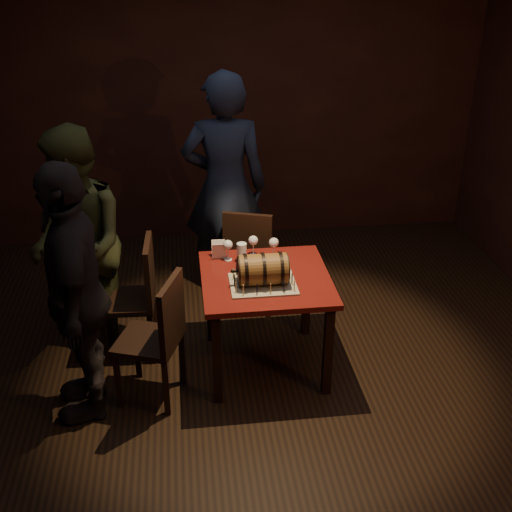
# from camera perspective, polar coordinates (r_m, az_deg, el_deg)

# --- Properties ---
(room_shell) EXTENTS (5.04, 5.04, 2.80)m
(room_shell) POSITION_cam_1_polar(r_m,az_deg,el_deg) (4.11, 0.79, 5.33)
(room_shell) COLOR black
(room_shell) RESTS_ON ground
(pub_table) EXTENTS (0.90, 0.90, 0.75)m
(pub_table) POSITION_cam_1_polar(r_m,az_deg,el_deg) (4.55, 0.85, -3.05)
(pub_table) COLOR #500F0D
(pub_table) RESTS_ON ground
(cake_board) EXTENTS (0.45, 0.35, 0.01)m
(cake_board) POSITION_cam_1_polar(r_m,az_deg,el_deg) (4.39, 0.62, -2.50)
(cake_board) COLOR #9D967F
(cake_board) RESTS_ON pub_table
(barrel_cake) EXTENTS (0.39, 0.23, 0.23)m
(barrel_cake) POSITION_cam_1_polar(r_m,az_deg,el_deg) (4.33, 0.62, -1.20)
(barrel_cake) COLOR brown
(barrel_cake) RESTS_ON cake_board
(birthday_candles) EXTENTS (0.40, 0.30, 0.09)m
(birthday_candles) POSITION_cam_1_polar(r_m,az_deg,el_deg) (4.37, 0.63, -1.97)
(birthday_candles) COLOR #D8CD81
(birthday_candles) RESTS_ON cake_board
(wine_glass_left) EXTENTS (0.07, 0.07, 0.16)m
(wine_glass_left) POSITION_cam_1_polar(r_m,az_deg,el_deg) (4.67, -2.52, 0.92)
(wine_glass_left) COLOR silver
(wine_glass_left) RESTS_ON pub_table
(wine_glass_mid) EXTENTS (0.07, 0.07, 0.16)m
(wine_glass_mid) POSITION_cam_1_polar(r_m,az_deg,el_deg) (4.73, -0.25, 1.31)
(wine_glass_mid) COLOR silver
(wine_glass_mid) RESTS_ON pub_table
(wine_glass_right) EXTENTS (0.07, 0.07, 0.16)m
(wine_glass_right) POSITION_cam_1_polar(r_m,az_deg,el_deg) (4.70, 1.59, 1.13)
(wine_glass_right) COLOR silver
(wine_glass_right) RESTS_ON pub_table
(pint_of_ale) EXTENTS (0.07, 0.07, 0.15)m
(pint_of_ale) POSITION_cam_1_polar(r_m,az_deg,el_deg) (4.66, -1.28, 0.24)
(pint_of_ale) COLOR silver
(pint_of_ale) RESTS_ON pub_table
(menu_card) EXTENTS (0.10, 0.05, 0.13)m
(menu_card) POSITION_cam_1_polar(r_m,az_deg,el_deg) (4.72, -3.33, 0.51)
(menu_card) COLOR white
(menu_card) RESTS_ON pub_table
(chair_back) EXTENTS (0.50, 0.50, 0.93)m
(chair_back) POSITION_cam_1_polar(r_m,az_deg,el_deg) (5.30, -0.53, 0.13)
(chair_back) COLOR black
(chair_back) RESTS_ON ground
(chair_left_rear) EXTENTS (0.42, 0.42, 0.93)m
(chair_left_rear) POSITION_cam_1_polar(r_m,az_deg,el_deg) (4.84, -10.48, -3.17)
(chair_left_rear) COLOR black
(chair_left_rear) RESTS_ON ground
(chair_left_front) EXTENTS (0.51, 0.51, 0.93)m
(chair_left_front) POSITION_cam_1_polar(r_m,az_deg,el_deg) (4.34, -8.62, -6.82)
(chair_left_front) COLOR black
(chair_left_front) RESTS_ON ground
(person_back) EXTENTS (0.75, 0.52, 1.96)m
(person_back) POSITION_cam_1_polar(r_m,az_deg,el_deg) (5.44, -2.78, 6.08)
(person_back) COLOR #1B2136
(person_back) RESTS_ON ground
(person_left_rear) EXTENTS (0.92, 1.03, 1.74)m
(person_left_rear) POSITION_cam_1_polar(r_m,az_deg,el_deg) (4.84, -15.53, 0.96)
(person_left_rear) COLOR #3E4221
(person_left_rear) RESTS_ON ground
(person_left_front) EXTENTS (0.51, 1.06, 1.76)m
(person_left_front) POSITION_cam_1_polar(r_m,az_deg,el_deg) (4.19, -15.71, -3.25)
(person_left_front) COLOR black
(person_left_front) RESTS_ON ground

